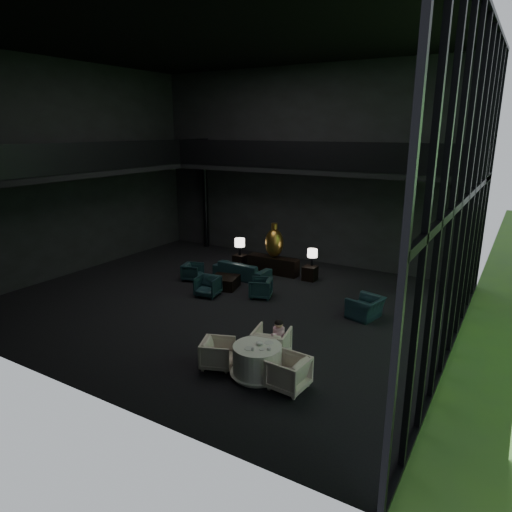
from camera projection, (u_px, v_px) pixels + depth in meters
The scene contains 35 objects.
floor at pixel (224, 302), 15.10m from camera, with size 14.00×12.00×0.02m, color black.
ceiling at pixel (219, 39), 12.95m from camera, with size 14.00×12.00×0.02m, color black.
wall_back at pixel (305, 167), 18.98m from camera, with size 14.00×0.04×8.00m, color black.
wall_front at pixel (49, 209), 9.06m from camera, with size 14.00×0.04×8.00m, color black.
wall_left at pixel (72, 170), 17.48m from camera, with size 0.04×12.00×8.00m, color black.
curtain_wall at pixel (467, 197), 10.59m from camera, with size 0.20×12.00×8.00m, color black, non-canonical shape.
mezzanine_left at pixel (90, 171), 16.99m from camera, with size 2.00×12.00×0.25m, color black.
mezzanine_back at pixel (317, 170), 17.66m from camera, with size 12.00×2.00×0.25m, color black.
railing_left at pixel (107, 156), 16.33m from camera, with size 0.06×12.00×1.00m, color black.
railing_back at pixel (307, 155), 16.67m from camera, with size 12.00×0.06×1.00m, color black.
column_nw at pixel (205, 206), 21.74m from camera, with size 0.24×0.24×4.00m, color black.
column_ne at pixel (406, 237), 15.49m from camera, with size 0.24×0.24×4.00m, color black.
console at pixel (273, 265), 18.02m from camera, with size 2.10×0.48×0.67m, color black.
bronze_urn at pixel (274, 243), 17.82m from camera, with size 0.72×0.72×1.34m.
side_table_left at pixel (240, 261), 18.87m from camera, with size 0.47×0.47×0.52m, color black.
table_lamp_left at pixel (240, 243), 18.67m from camera, with size 0.41×0.41×0.69m.
side_table_right at pixel (310, 273), 17.22m from camera, with size 0.49×0.49×0.54m, color black.
table_lamp_right at pixel (312, 254), 17.16m from camera, with size 0.38×0.38×0.63m.
sofa at pixel (242, 266), 17.41m from camera, with size 2.34×0.68×0.92m, color #132630.
lounge_armchair_west at pixel (193, 272), 17.22m from camera, with size 0.62×0.58×0.64m, color #11272D.
lounge_armchair_east at pixel (261, 288), 15.42m from camera, with size 0.67×0.63×0.69m, color #1B3336.
lounge_armchair_south at pixel (208, 285), 15.55m from camera, with size 0.73×0.68×0.75m, color black.
window_armchair at pixel (366, 305), 13.73m from camera, with size 0.93×0.61×0.81m, color #193038.
coffee_table at pixel (224, 282), 16.41m from camera, with size 0.93×0.93×0.41m, color black.
dining_table at pixel (257, 363), 10.52m from camera, with size 1.28×1.28×0.75m.
dining_chair_north at pixel (271, 340), 11.28m from camera, with size 0.94×0.88×0.97m, color beige.
dining_chair_east at pixel (288, 370), 9.97m from camera, with size 0.85×0.79×0.87m, color beige.
dining_chair_west at pixel (218, 353), 10.90m from camera, with size 0.72×0.68×0.74m, color beige.
child at pixel (279, 332), 11.14m from camera, with size 0.29×0.29×0.61m.
plate_a at pixel (249, 348), 10.28m from camera, with size 0.23×0.23×0.01m, color white.
plate_b at pixel (269, 343), 10.55m from camera, with size 0.21×0.21×0.01m, color white.
saucer at pixel (262, 349), 10.24m from camera, with size 0.14×0.14×0.01m, color white.
coffee_cup at pixel (269, 348), 10.20m from camera, with size 0.08×0.08×0.06m, color white.
cereal_bowl at pixel (260, 343), 10.45m from camera, with size 0.17×0.17×0.08m, color white.
cream_pot at pixel (252, 349), 10.18m from camera, with size 0.05×0.05×0.06m, color #99999E.
Camera 1 is at (8.15, -11.59, 5.53)m, focal length 32.00 mm.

